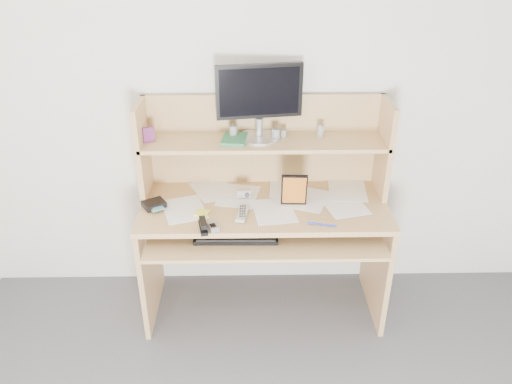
{
  "coord_description": "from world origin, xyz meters",
  "views": [
    {
      "loc": [
        -0.09,
        -0.98,
        2.16
      ],
      "look_at": [
        -0.05,
        1.43,
        0.86
      ],
      "focal_mm": 35.0,
      "sensor_mm": 36.0,
      "label": 1
    }
  ],
  "objects_px": {
    "desk": "(264,206)",
    "keyboard": "(236,235)",
    "game_case": "(294,190)",
    "monitor": "(259,99)",
    "tv_remote": "(243,213)"
  },
  "relations": [
    {
      "from": "desk",
      "to": "monitor",
      "type": "relative_size",
      "value": 2.92
    },
    {
      "from": "game_case",
      "to": "keyboard",
      "type": "bearing_deg",
      "value": -151.38
    },
    {
      "from": "desk",
      "to": "keyboard",
      "type": "relative_size",
      "value": 3.08
    },
    {
      "from": "keyboard",
      "to": "tv_remote",
      "type": "distance_m",
      "value": 0.12
    },
    {
      "from": "keyboard",
      "to": "tv_remote",
      "type": "xyz_separation_m",
      "value": [
        0.04,
        0.06,
        0.1
      ]
    },
    {
      "from": "tv_remote",
      "to": "monitor",
      "type": "relative_size",
      "value": 0.37
    },
    {
      "from": "desk",
      "to": "tv_remote",
      "type": "distance_m",
      "value": 0.25
    },
    {
      "from": "keyboard",
      "to": "monitor",
      "type": "xyz_separation_m",
      "value": [
        0.13,
        0.38,
        0.64
      ]
    },
    {
      "from": "desk",
      "to": "game_case",
      "type": "xyz_separation_m",
      "value": [
        0.16,
        -0.11,
        0.16
      ]
    },
    {
      "from": "tv_remote",
      "to": "game_case",
      "type": "xyz_separation_m",
      "value": [
        0.29,
        0.09,
        0.09
      ]
    },
    {
      "from": "tv_remote",
      "to": "game_case",
      "type": "relative_size",
      "value": 0.87
    },
    {
      "from": "keyboard",
      "to": "game_case",
      "type": "height_order",
      "value": "game_case"
    },
    {
      "from": "game_case",
      "to": "monitor",
      "type": "height_order",
      "value": "monitor"
    },
    {
      "from": "tv_remote",
      "to": "desk",
      "type": "bearing_deg",
      "value": 68.76
    },
    {
      "from": "game_case",
      "to": "monitor",
      "type": "bearing_deg",
      "value": 132.59
    }
  ]
}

